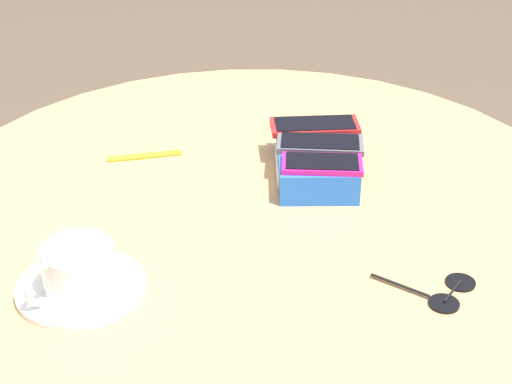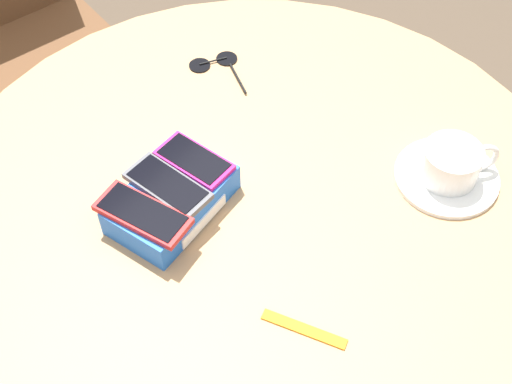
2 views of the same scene
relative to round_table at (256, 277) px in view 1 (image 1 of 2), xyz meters
The scene contains 9 objects.
round_table is the anchor object (origin of this frame).
phone_box 0.20m from the round_table, 138.73° to the left, with size 0.20×0.14×0.05m.
phone_red 0.26m from the round_table, 152.95° to the left, with size 0.08×0.15×0.01m.
phone_gray 0.23m from the round_table, 136.89° to the left, with size 0.06×0.13×0.01m.
phone_magenta 0.21m from the round_table, 109.91° to the left, with size 0.06×0.12×0.01m.
saucer 0.33m from the round_table, 41.43° to the right, with size 0.16×0.16×0.01m, color white.
coffee_cup 0.35m from the round_table, 41.40° to the right, with size 0.11×0.10×0.06m.
lanyard_strap 0.27m from the round_table, 123.46° to the right, with size 0.12×0.02×0.00m, color orange.
sunglasses 0.35m from the round_table, 53.36° to the left, with size 0.08×0.13×0.01m.
Camera 1 is at (1.07, 0.10, 1.43)m, focal length 60.00 mm.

